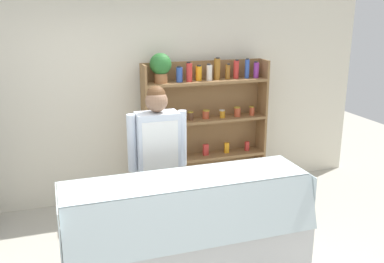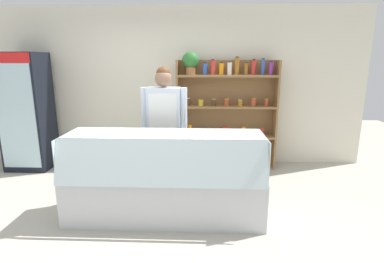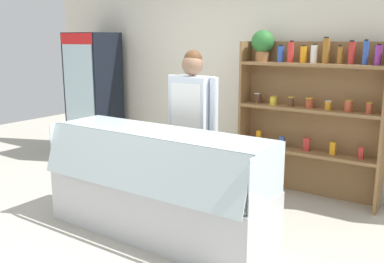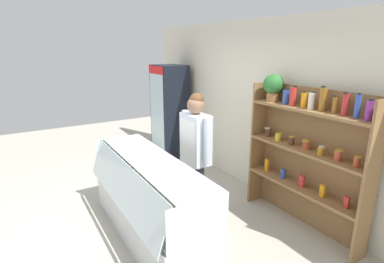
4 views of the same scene
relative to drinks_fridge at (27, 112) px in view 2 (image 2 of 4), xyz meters
The scene contains 6 objects.
ground_plane 2.94m from the drinks_fridge, 33.32° to the right, with size 12.00×12.00×0.00m, color #B7B2A3.
back_wall 2.40m from the drinks_fridge, 11.81° to the left, with size 6.80×0.10×2.70m, color silver.
drinks_fridge is the anchor object (origin of this frame).
shelving_unit 3.27m from the drinks_fridge, ahead, with size 1.67×0.29×1.95m.
deli_display_case 3.03m from the drinks_fridge, 32.20° to the right, with size 2.25×0.76×1.01m.
shop_clerk 2.57m from the drinks_fridge, 19.52° to the right, with size 0.62×0.25×1.73m.
Camera 2 is at (0.64, -3.28, 1.81)m, focal length 28.00 mm.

